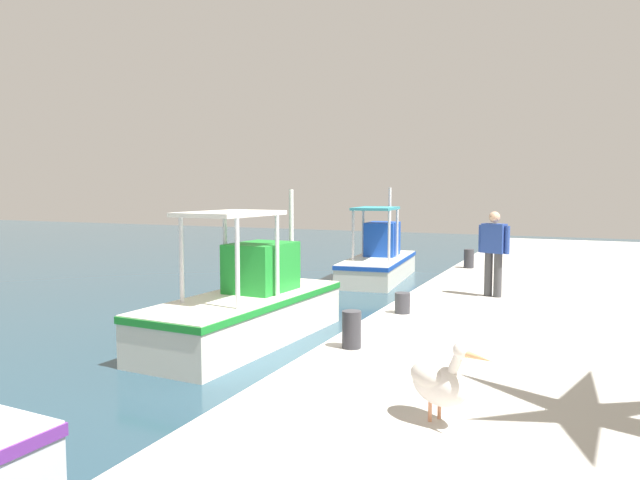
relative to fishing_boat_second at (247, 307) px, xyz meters
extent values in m
cube|color=silver|center=(-0.07, 0.00, -0.21)|extent=(4.95, 1.97, 0.90)
cube|color=#1E8C2D|center=(-0.07, 0.00, 0.16)|extent=(4.99, 2.01, 0.12)
cube|color=#1E8C2D|center=(0.53, -0.03, 0.72)|extent=(1.41, 1.10, 0.97)
cylinder|color=silver|center=(-1.20, -0.54, 1.02)|extent=(0.08, 0.08, 1.55)
cylinder|color=silver|center=(-1.14, 0.66, 1.02)|extent=(0.08, 0.08, 1.55)
cylinder|color=silver|center=(0.11, -0.61, 1.02)|extent=(0.08, 0.08, 1.55)
cylinder|color=silver|center=(0.18, 0.60, 1.02)|extent=(0.08, 0.08, 1.55)
cube|color=silver|center=(-0.51, 0.03, 1.83)|extent=(2.03, 1.37, 0.08)
cylinder|color=silver|center=(1.75, -0.09, 1.26)|extent=(0.10, 0.10, 2.03)
cube|color=silver|center=(8.42, 0.13, -0.29)|extent=(4.87, 2.07, 0.74)
cube|color=#1947B7|center=(8.42, 0.13, 0.00)|extent=(4.91, 2.12, 0.12)
cube|color=#1947B7|center=(9.01, 0.18, 0.63)|extent=(1.41, 1.09, 1.10)
cylinder|color=silver|center=(7.42, -0.54, 0.85)|extent=(0.08, 0.08, 1.55)
cylinder|color=silver|center=(7.31, 0.58, 0.85)|extent=(0.08, 0.08, 1.55)
cylinder|color=silver|center=(8.69, -0.41, 0.85)|extent=(0.08, 0.08, 1.55)
cylinder|color=silver|center=(8.58, 0.71, 0.85)|extent=(0.08, 0.08, 1.55)
cube|color=teal|center=(8.00, 0.08, 1.67)|extent=(2.02, 1.37, 0.08)
cylinder|color=silver|center=(10.19, 0.30, 1.20)|extent=(0.10, 0.10, 2.25)
torus|color=orange|center=(9.01, 0.73, 0.63)|extent=(0.55, 0.15, 0.54)
cylinder|color=tan|center=(-4.52, -4.67, 0.25)|extent=(0.04, 0.04, 0.22)
cylinder|color=tan|center=(-4.42, -4.73, 0.25)|extent=(0.04, 0.04, 0.22)
ellipsoid|color=white|center=(-4.49, -4.74, 0.50)|extent=(0.62, 0.71, 0.40)
ellipsoid|color=silver|center=(-4.47, -4.70, 0.56)|extent=(0.61, 0.66, 0.28)
cylinder|color=white|center=(-4.60, -4.90, 0.72)|extent=(0.18, 0.21, 0.27)
sphere|color=white|center=(-4.64, -4.97, 0.88)|extent=(0.22, 0.22, 0.16)
cone|color=#F2B272|center=(-4.75, -5.14, 0.86)|extent=(0.22, 0.29, 0.07)
cylinder|color=#3F3F42|center=(2.32, -4.38, 0.58)|extent=(0.16, 0.16, 0.87)
cylinder|color=#3F3F42|center=(2.38, -4.19, 0.58)|extent=(0.16, 0.16, 0.87)
cube|color=navy|center=(2.35, -4.29, 1.31)|extent=(0.37, 0.50, 0.58)
cylinder|color=navy|center=(2.26, -4.55, 1.29)|extent=(0.10, 0.10, 0.55)
cylinder|color=navy|center=(2.43, -4.02, 1.29)|extent=(0.10, 0.10, 0.55)
sphere|color=tan|center=(2.35, -4.29, 1.73)|extent=(0.22, 0.22, 0.22)
cylinder|color=#333338|center=(-2.42, -3.09, 0.39)|extent=(0.26, 0.26, 0.51)
cylinder|color=#333338|center=(0.05, -3.09, 0.32)|extent=(0.27, 0.27, 0.36)
cylinder|color=#333338|center=(6.50, -3.09, 0.39)|extent=(0.27, 0.27, 0.51)
cylinder|color=#333338|center=(10.66, -3.09, 0.39)|extent=(0.21, 0.21, 0.50)
camera|label=1|loc=(-9.84, -5.91, 2.29)|focal=33.53mm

